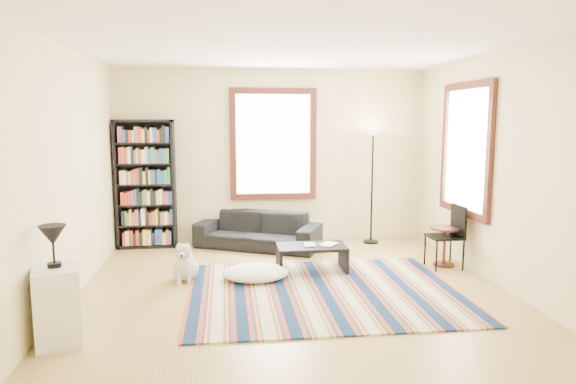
{
  "coord_description": "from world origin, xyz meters",
  "views": [
    {
      "loc": [
        -0.77,
        -5.81,
        2.01
      ],
      "look_at": [
        0.0,
        0.5,
        1.1
      ],
      "focal_mm": 32.0,
      "sensor_mm": 36.0,
      "label": 1
    }
  ],
  "objects": [
    {
      "name": "floor",
      "position": [
        0.0,
        0.0,
        -0.05
      ],
      "size": [
        5.0,
        5.0,
        0.1
      ],
      "primitive_type": "cube",
      "color": "#A7874C",
      "rests_on": "ground"
    },
    {
      "name": "ceiling",
      "position": [
        0.0,
        0.0,
        2.85
      ],
      "size": [
        5.0,
        5.0,
        0.1
      ],
      "primitive_type": "cube",
      "color": "white",
      "rests_on": "floor"
    },
    {
      "name": "wall_back",
      "position": [
        0.0,
        2.55,
        1.4
      ],
      "size": [
        5.0,
        0.1,
        2.8
      ],
      "primitive_type": "cube",
      "color": "beige",
      "rests_on": "floor"
    },
    {
      "name": "wall_front",
      "position": [
        0.0,
        -2.55,
        1.4
      ],
      "size": [
        5.0,
        0.1,
        2.8
      ],
      "primitive_type": "cube",
      "color": "beige",
      "rests_on": "floor"
    },
    {
      "name": "wall_left",
      "position": [
        -2.55,
        0.0,
        1.4
      ],
      "size": [
        0.1,
        5.0,
        2.8
      ],
      "primitive_type": "cube",
      "color": "beige",
      "rests_on": "floor"
    },
    {
      "name": "wall_right",
      "position": [
        2.55,
        0.0,
        1.4
      ],
      "size": [
        0.1,
        5.0,
        2.8
      ],
      "primitive_type": "cube",
      "color": "beige",
      "rests_on": "floor"
    },
    {
      "name": "window_back",
      "position": [
        0.0,
        2.47,
        1.6
      ],
      "size": [
        1.2,
        0.06,
        1.6
      ],
      "primitive_type": "cube",
      "color": "white",
      "rests_on": "wall_back"
    },
    {
      "name": "window_right",
      "position": [
        2.47,
        0.8,
        1.6
      ],
      "size": [
        0.06,
        1.2,
        1.6
      ],
      "primitive_type": "cube",
      "color": "white",
      "rests_on": "wall_right"
    },
    {
      "name": "rug",
      "position": [
        0.35,
        -0.15,
        0.01
      ],
      "size": [
        3.12,
        2.5,
        0.02
      ],
      "primitive_type": "cube",
      "color": "#0C203E",
      "rests_on": "floor"
    },
    {
      "name": "sofa",
      "position": [
        -0.29,
        2.05,
        0.28
      ],
      "size": [
        2.05,
        1.49,
        0.56
      ],
      "primitive_type": "imported",
      "rotation": [
        0.0,
        0.0,
        -0.44
      ],
      "color": "black",
      "rests_on": "floor"
    },
    {
      "name": "bookshelf",
      "position": [
        -2.01,
        2.32,
        1.0
      ],
      "size": [
        0.9,
        0.3,
        2.0
      ],
      "primitive_type": "cube",
      "color": "black",
      "rests_on": "floor"
    },
    {
      "name": "coffee_table",
      "position": [
        0.33,
        0.67,
        0.18
      ],
      "size": [
        0.99,
        0.69,
        0.36
      ],
      "primitive_type": "cube",
      "rotation": [
        0.0,
        0.0,
        0.22
      ],
      "color": "black",
      "rests_on": "floor"
    },
    {
      "name": "book_a",
      "position": [
        0.23,
        0.67,
        0.37
      ],
      "size": [
        0.16,
        0.21,
        0.02
      ],
      "primitive_type": "imported",
      "rotation": [
        0.0,
        0.0,
        -0.12
      ],
      "color": "beige",
      "rests_on": "coffee_table"
    },
    {
      "name": "book_b",
      "position": [
        0.48,
        0.72,
        0.37
      ],
      "size": [
        0.3,
        0.31,
        0.02
      ],
      "primitive_type": "imported",
      "rotation": [
        0.0,
        0.0,
        -0.67
      ],
      "color": "beige",
      "rests_on": "coffee_table"
    },
    {
      "name": "floor_cushion",
      "position": [
        -0.42,
        0.4,
        0.1
      ],
      "size": [
        0.88,
        0.69,
        0.21
      ],
      "primitive_type": "ellipsoid",
      "rotation": [
        0.0,
        0.0,
        -0.08
      ],
      "color": "silver",
      "rests_on": "floor"
    },
    {
      "name": "floor_lamp",
      "position": [
        1.57,
        2.15,
        0.93
      ],
      "size": [
        0.4,
        0.4,
        1.86
      ],
      "primitive_type": null,
      "rotation": [
        0.0,
        0.0,
        -0.43
      ],
      "color": "black",
      "rests_on": "floor"
    },
    {
      "name": "side_table",
      "position": [
        2.2,
        0.75,
        0.27
      ],
      "size": [
        0.44,
        0.44,
        0.54
      ],
      "primitive_type": "cylinder",
      "rotation": [
        0.0,
        0.0,
        -0.1
      ],
      "color": "#441C11",
      "rests_on": "floor"
    },
    {
      "name": "folding_chair",
      "position": [
        2.15,
        0.65,
        0.43
      ],
      "size": [
        0.44,
        0.42,
        0.86
      ],
      "primitive_type": "cube",
      "rotation": [
        0.0,
        0.0,
        0.04
      ],
      "color": "black",
      "rests_on": "floor"
    },
    {
      "name": "white_cabinet",
      "position": [
        -2.3,
        -1.17,
        0.35
      ],
      "size": [
        0.51,
        0.59,
        0.7
      ],
      "primitive_type": "cube",
      "rotation": [
        0.0,
        0.0,
        0.31
      ],
      "color": "silver",
      "rests_on": "floor"
    },
    {
      "name": "table_lamp",
      "position": [
        -2.3,
        -1.17,
        0.89
      ],
      "size": [
        0.31,
        0.31,
        0.38
      ],
      "primitive_type": null,
      "rotation": [
        0.0,
        0.0,
        -0.38
      ],
      "color": "black",
      "rests_on": "white_cabinet"
    },
    {
      "name": "dog",
      "position": [
        -1.29,
        0.52,
        0.25
      ],
      "size": [
        0.39,
        0.53,
        0.51
      ],
      "primitive_type": null,
      "rotation": [
        0.0,
        0.0,
        -0.06
      ],
      "color": "silver",
      "rests_on": "floor"
    }
  ]
}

